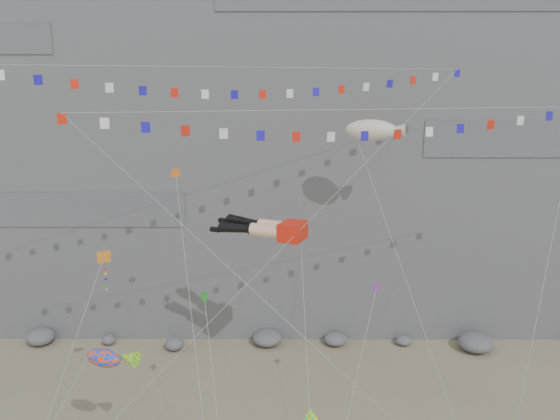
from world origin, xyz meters
name	(u,v)px	position (x,y,z in m)	size (l,w,h in m)	color
cliff	(270,58)	(0.00, 32.00, 25.00)	(80.00, 28.00, 50.00)	slate
talus_boulders	(267,338)	(0.00, 17.00, 0.60)	(60.00, 3.00, 1.20)	slate
legs_kite	(267,229)	(0.33, 7.39, 13.23)	(6.62, 16.61, 18.96)	red
flag_banner_upper	(248,68)	(-0.84, 7.89, 23.46)	(29.61, 18.31, 29.34)	red
flag_banner_lower	(349,110)	(4.98, 3.37, 21.09)	(29.00, 9.59, 23.66)	red
harlequin_kite	(103,258)	(-9.28, 3.54, 12.43)	(4.25, 8.95, 15.21)	red
fish_windsock	(103,358)	(-8.36, -0.36, 8.06)	(7.01, 4.90, 10.24)	#E3460B
blimp_windsock	(371,130)	(7.71, 12.44, 19.19)	(7.00, 16.77, 24.96)	beige
small_kite_a	(176,179)	(-5.33, 6.42, 16.67)	(4.53, 13.91, 21.91)	orange
small_kite_b	(375,292)	(6.86, 3.34, 10.42)	(4.80, 10.17, 14.83)	purple
small_kite_c	(205,300)	(-3.23, 2.65, 10.21)	(3.23, 11.00, 14.82)	#16931F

